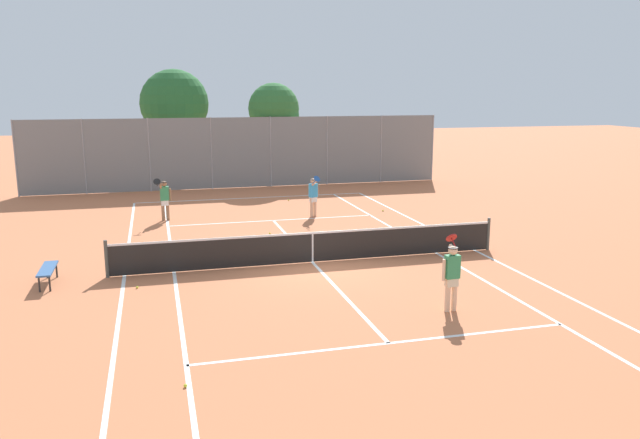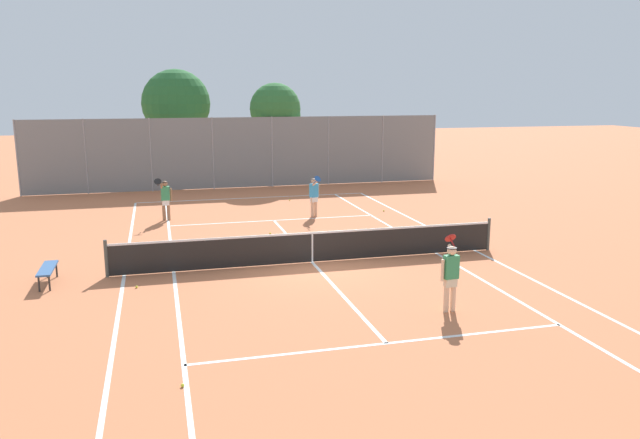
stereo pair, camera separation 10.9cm
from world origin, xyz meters
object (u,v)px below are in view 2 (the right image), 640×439
object	(u,v)px
courtside_bench	(47,269)
tree_behind_right	(277,111)
loose_tennis_ball_4	(270,233)
player_near_side	(450,274)
tennis_net	(312,246)
loose_tennis_ball_2	(290,200)
loose_tennis_ball_0	(384,211)
loose_tennis_ball_1	(137,287)
tree_behind_left	(174,106)
player_far_left	(165,198)
player_far_right	(314,195)
loose_tennis_ball_3	(183,385)

from	to	relation	value
courtside_bench	tree_behind_right	distance (m)	19.84
loose_tennis_ball_4	tree_behind_right	bearing A→B (deg)	77.83
loose_tennis_ball_4	player_near_side	bearing A→B (deg)	-73.38
tennis_net	loose_tennis_ball_2	size ratio (longest dim) A/B	181.82
tennis_net	loose_tennis_ball_0	distance (m)	8.62
loose_tennis_ball_0	loose_tennis_ball_1	bearing A→B (deg)	-140.51
tree_behind_left	player_far_left	bearing A→B (deg)	-94.28
loose_tennis_ball_0	tennis_net	bearing A→B (deg)	-125.02
loose_tennis_ball_0	player_far_right	bearing A→B (deg)	-174.29
tennis_net	loose_tennis_ball_2	world-z (taller)	tennis_net
player_far_left	loose_tennis_ball_1	size ratio (longest dim) A/B	26.88
tennis_net	player_near_side	world-z (taller)	player_near_side
player_far_right	loose_tennis_ball_1	world-z (taller)	player_far_right
loose_tennis_ball_2	courtside_bench	world-z (taller)	courtside_bench
loose_tennis_ball_4	tree_behind_right	world-z (taller)	tree_behind_right
player_near_side	tennis_net	bearing A→B (deg)	113.18
tree_behind_left	tree_behind_right	xyz separation A→B (m)	(5.48, -2.33, -0.24)
loose_tennis_ball_2	loose_tennis_ball_1	bearing A→B (deg)	-119.26
loose_tennis_ball_1	loose_tennis_ball_3	xyz separation A→B (m)	(0.93, -6.05, 0.00)
loose_tennis_ball_1	tree_behind_right	bearing A→B (deg)	67.92
loose_tennis_ball_4	courtside_bench	size ratio (longest dim) A/B	0.04
loose_tennis_ball_4	loose_tennis_ball_2	bearing A→B (deg)	72.19
tennis_net	loose_tennis_ball_2	bearing A→B (deg)	81.71
loose_tennis_ball_3	tree_behind_left	distance (m)	26.70
tree_behind_left	player_near_side	bearing A→B (deg)	-77.23
loose_tennis_ball_0	courtside_bench	world-z (taller)	courtside_bench
tennis_net	player_far_right	xyz separation A→B (m)	(1.76, 6.73, 0.42)
tennis_net	courtside_bench	world-z (taller)	tennis_net
loose_tennis_ball_1	loose_tennis_ball_3	bearing A→B (deg)	-81.23
loose_tennis_ball_0	loose_tennis_ball_2	world-z (taller)	same
tree_behind_right	player_far_right	bearing A→B (deg)	-92.29
player_near_side	loose_tennis_ball_1	xyz separation A→B (m)	(-7.25, 3.71, -0.89)
player_near_side	loose_tennis_ball_4	xyz separation A→B (m)	(-2.69, 9.02, -0.89)
loose_tennis_ball_3	tree_behind_right	distance (m)	25.15
player_far_left	player_far_right	size ratio (longest dim) A/B	1.00
loose_tennis_ball_2	courtside_bench	size ratio (longest dim) A/B	0.04
player_near_side	loose_tennis_ball_1	size ratio (longest dim) A/B	26.88
player_near_side	player_far_right	xyz separation A→B (m)	(-0.36, 11.69, 0.00)
courtside_bench	loose_tennis_ball_2	bearing A→B (deg)	50.59
loose_tennis_ball_2	player_far_left	bearing A→B (deg)	-151.12
loose_tennis_ball_3	loose_tennis_ball_0	bearing A→B (deg)	57.52
loose_tennis_ball_2	tree_behind_left	world-z (taller)	tree_behind_left
player_far_left	loose_tennis_ball_4	size ratio (longest dim) A/B	26.88
courtside_bench	tree_behind_right	world-z (taller)	tree_behind_right
player_far_right	loose_tennis_ball_4	distance (m)	3.65
loose_tennis_ball_1	loose_tennis_ball_2	size ratio (longest dim) A/B	1.00
player_far_right	loose_tennis_ball_4	size ratio (longest dim) A/B	26.88
player_far_left	loose_tennis_ball_0	distance (m)	9.18
player_near_side	loose_tennis_ball_3	size ratio (longest dim) A/B	26.88
tennis_net	player_near_side	bearing A→B (deg)	-66.82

